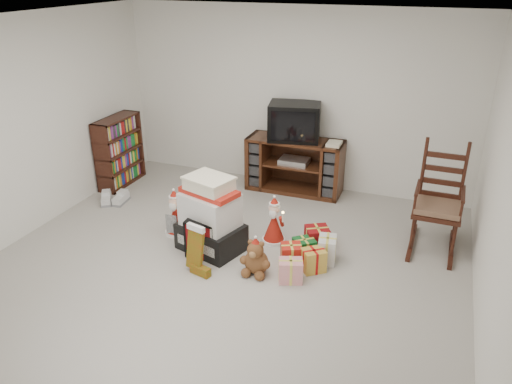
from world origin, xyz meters
TOP-DOWN VIEW (x-y plane):
  - room at (0.00, 0.00)m, footprint 5.01×5.01m
  - tv_stand at (0.11, 2.23)m, footprint 1.34×0.49m
  - bookshelf at (-2.33, 1.56)m, footprint 0.27×0.82m
  - rocking_chair at (2.06, 1.31)m, footprint 0.52×0.85m
  - gift_pile at (-0.28, 0.33)m, footprint 0.81×0.68m
  - red_suitcase at (-0.29, 0.15)m, footprint 0.34×0.19m
  - stocking at (-0.24, -0.13)m, footprint 0.27×0.17m
  - teddy_bear at (0.37, 0.05)m, footprint 0.26×0.23m
  - santa_figurine at (0.33, 0.74)m, footprint 0.28×0.27m
  - mrs_claus_figurine at (-0.83, 0.50)m, footprint 0.28×0.27m
  - sneaker_pair at (-2.05, 0.94)m, footprint 0.42×0.33m
  - gift_cluster at (0.81, 0.45)m, footprint 0.67×0.93m
  - crt_television at (0.09, 2.23)m, footprint 0.77×0.62m

SIDE VIEW (x-z plane):
  - sneaker_pair at x=-2.05m, z-range 0.00..0.11m
  - gift_cluster at x=0.81m, z-range 0.00..0.23m
  - teddy_bear at x=0.37m, z-range -0.02..0.36m
  - mrs_claus_figurine at x=-0.83m, z-range -0.07..0.51m
  - santa_figurine at x=0.33m, z-range -0.07..0.51m
  - red_suitcase at x=-0.29m, z-range -0.03..0.49m
  - stocking at x=-0.24m, z-range 0.00..0.54m
  - gift_pile at x=-0.28m, z-range -0.05..0.81m
  - tv_stand at x=0.11m, z-range 0.00..0.77m
  - rocking_chair at x=2.06m, z-range -0.20..1.08m
  - bookshelf at x=-2.33m, z-range -0.02..0.98m
  - crt_television at x=0.09m, z-range 0.76..1.27m
  - room at x=0.00m, z-range -0.01..2.51m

